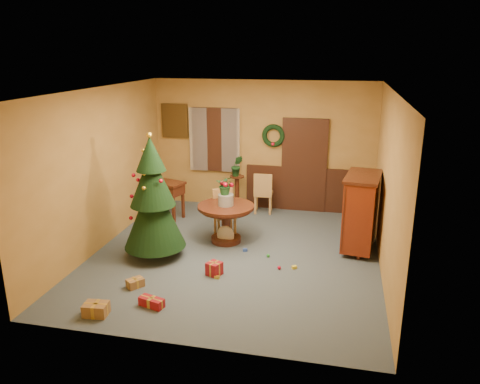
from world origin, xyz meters
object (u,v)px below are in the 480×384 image
(chair_near, at_px, (224,211))
(writing_desk, at_px, (164,190))
(christmas_tree, at_px, (153,199))
(dining_table, at_px, (226,216))
(sideboard, at_px, (361,210))

(chair_near, bearing_deg, writing_desk, 154.82)
(chair_near, relative_size, christmas_tree, 0.42)
(chair_near, relative_size, writing_desk, 0.91)
(christmas_tree, distance_m, writing_desk, 2.09)
(dining_table, bearing_deg, writing_desk, 147.42)
(chair_near, height_order, writing_desk, chair_near)
(dining_table, height_order, writing_desk, writing_desk)
(chair_near, relative_size, sideboard, 0.65)
(dining_table, distance_m, chair_near, 0.36)
(dining_table, xyz_separation_m, christmas_tree, (-1.07, -0.90, 0.54))
(dining_table, height_order, christmas_tree, christmas_tree)
(chair_near, distance_m, sideboard, 2.61)
(sideboard, bearing_deg, writing_desk, 167.83)
(writing_desk, bearing_deg, chair_near, -25.18)
(sideboard, bearing_deg, christmas_tree, -163.21)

